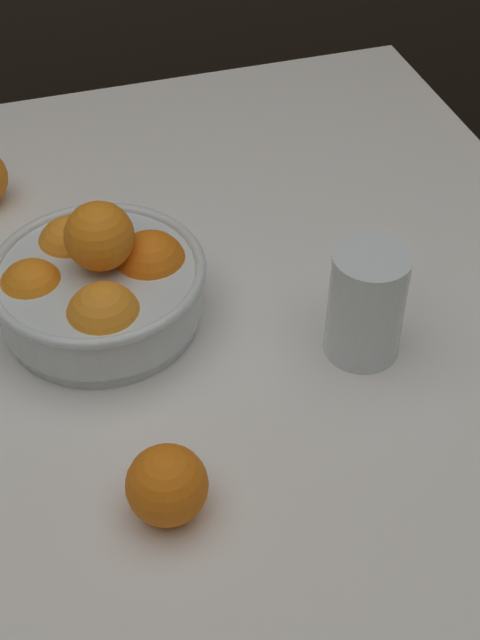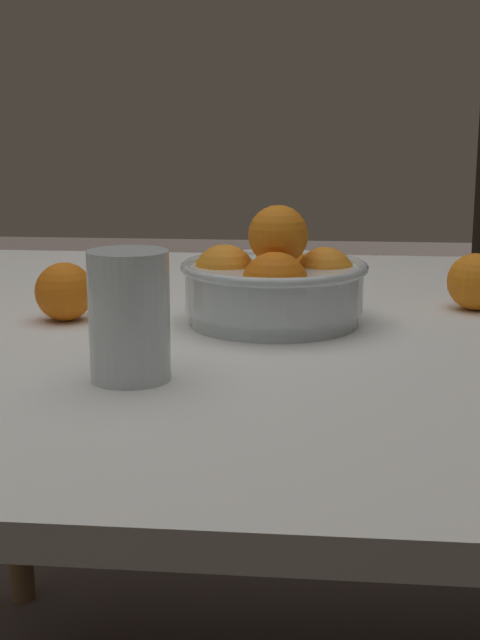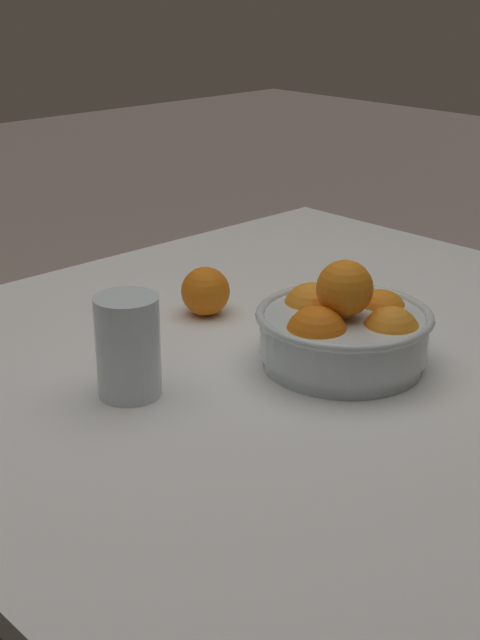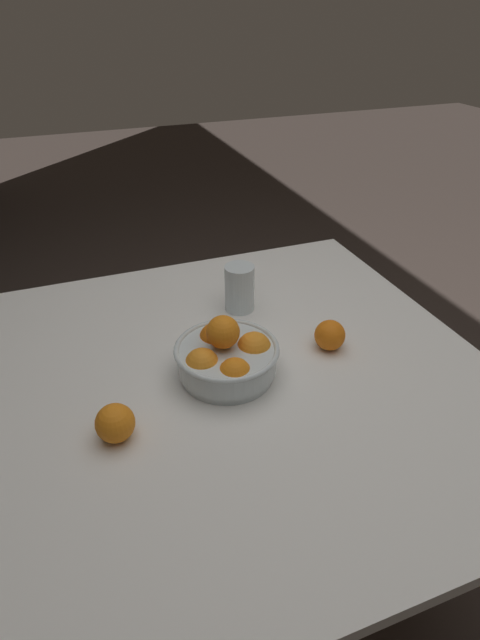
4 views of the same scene
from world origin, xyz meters
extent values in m
cube|color=white|center=(0.00, 0.00, 0.70)|extent=(1.16, 1.12, 0.03)
cylinder|color=#936B47|center=(-0.52, -0.50, 0.34)|extent=(0.05, 0.05, 0.69)
cylinder|color=silver|center=(0.00, 0.05, 0.73)|extent=(0.21, 0.21, 0.02)
cylinder|color=silver|center=(0.00, 0.05, 0.76)|extent=(0.22, 0.22, 0.05)
torus|color=silver|center=(0.00, 0.05, 0.79)|extent=(0.23, 0.23, 0.01)
sphere|color=orange|center=(0.06, 0.05, 0.78)|extent=(0.08, 0.08, 0.08)
sphere|color=orange|center=(-0.02, 0.11, 0.77)|extent=(0.08, 0.08, 0.08)
sphere|color=orange|center=(-0.07, 0.05, 0.77)|extent=(0.07, 0.07, 0.07)
sphere|color=orange|center=(-0.01, -0.02, 0.78)|extent=(0.08, 0.08, 0.08)
sphere|color=orange|center=(0.01, 0.05, 0.83)|extent=(0.07, 0.07, 0.07)
cylinder|color=#F4A314|center=(0.26, -0.08, 0.76)|extent=(0.07, 0.07, 0.09)
cylinder|color=silver|center=(0.26, -0.08, 0.78)|extent=(0.08, 0.08, 0.13)
sphere|color=orange|center=(0.01, -0.22, 0.75)|extent=(0.07, 0.07, 0.07)
camera|label=1|loc=(-0.07, -0.69, 1.41)|focal=50.00mm
camera|label=2|loc=(1.09, 0.11, 0.97)|focal=50.00mm
camera|label=3|loc=(0.84, 0.74, 1.22)|focal=50.00mm
camera|label=4|loc=(-0.84, 0.33, 1.44)|focal=28.00mm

